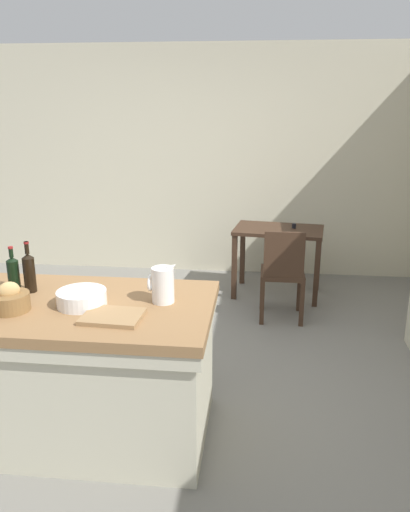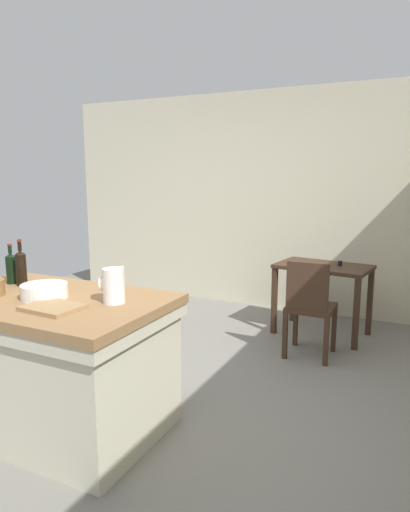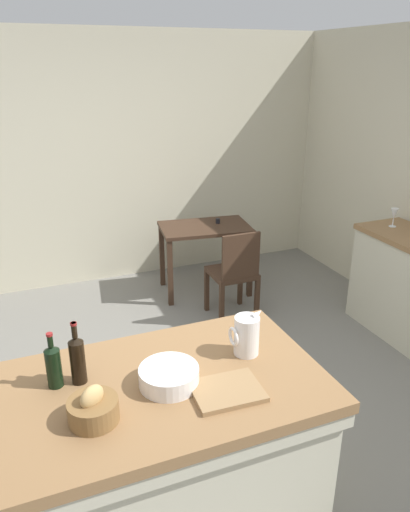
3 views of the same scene
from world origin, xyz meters
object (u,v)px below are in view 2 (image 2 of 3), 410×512
island_table (51,357)px  wooden_chair (310,306)px  pitcher (113,285)px  cutting_board (53,307)px  writing_desk (323,276)px  wine_bottle_dark (21,267)px  wine_bottle_amber (11,267)px  wash_bowl (44,291)px

island_table → wooden_chair: (1.23, 1.84, 0.01)m
island_table → pitcher: size_ratio=5.98×
wooden_chair → cutting_board: same height
island_table → writing_desk: 2.79m
island_table → wine_bottle_dark: bearing=158.2°
wine_bottle_amber → wine_bottle_dark: bearing=-5.6°
wash_bowl → wine_bottle_amber: 0.53m
island_table → cutting_board: size_ratio=4.75×
island_table → writing_desk: island_table is taller
pitcher → wine_bottle_dark: bearing=174.8°
wash_bowl → wooden_chair: bearing=56.7°
pitcher → cutting_board: (-0.23, -0.26, -0.10)m
wooden_chair → cutting_board: (-1.00, -2.03, 0.40)m
wine_bottle_dark → writing_desk: bearing=56.0°
pitcher → wash_bowl: 0.47m
wooden_chair → writing_desk: bearing=92.2°
cutting_board → wine_bottle_amber: 0.81m
wooden_chair → wine_bottle_dark: 2.39m
wash_bowl → wine_bottle_amber: (-0.50, 0.19, 0.07)m
island_table → wine_bottle_amber: bearing=161.6°
writing_desk → wine_bottle_dark: 2.87m
writing_desk → cutting_board: 2.88m
writing_desk → wine_bottle_amber: bearing=-125.9°
pitcher → wine_bottle_amber: bearing=174.8°
cutting_board → writing_desk: bearing=70.1°
island_table → wash_bowl: 0.44m
wooden_chair → wine_bottle_dark: (-1.61, -1.69, 0.51)m
writing_desk → cutting_board: bearing=-109.9°
wooden_chair → wash_bowl: 2.27m
wine_bottle_amber → wooden_chair: bearing=44.2°
writing_desk → wine_bottle_dark: wine_bottle_dark is taller
wooden_chair → pitcher: 1.99m
pitcher → cutting_board: 0.36m
wash_bowl → cutting_board: (0.23, -0.16, -0.03)m
wash_bowl → pitcher: bearing=12.8°
island_table → wine_bottle_dark: size_ratio=4.72×
pitcher → wash_bowl: bearing=-167.2°
pitcher → wine_bottle_dark: size_ratio=0.79×
writing_desk → wine_bottle_amber: wine_bottle_amber is taller
island_table → writing_desk: (1.20, 2.51, 0.14)m
wine_bottle_dark → wash_bowl: bearing=-24.8°
wine_bottle_dark → cutting_board: bearing=-29.0°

